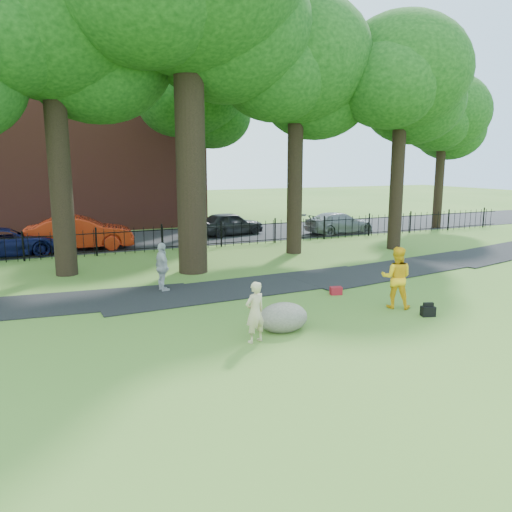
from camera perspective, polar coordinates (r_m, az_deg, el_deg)
name	(u,v)px	position (r m, az deg, el deg)	size (l,w,h in m)	color
ground	(272,325)	(13.18, 1.90, -7.89)	(120.00, 120.00, 0.00)	#437027
footpath	(249,287)	(16.99, -0.85, -3.60)	(36.00, 2.60, 0.03)	black
street	(145,239)	(28.08, -12.58, 1.88)	(80.00, 7.00, 0.02)	black
iron_fence	(162,239)	(24.13, -10.69, 1.97)	(44.00, 0.04, 1.20)	black
brick_building	(52,133)	(35.29, -22.26, 12.90)	(18.00, 8.00, 12.00)	brown
tree_row	(191,58)	(20.89, -7.49, 21.55)	(26.82, 7.96, 12.42)	black
woman	(255,312)	(11.77, -0.12, -6.44)	(0.54, 0.35, 1.47)	tan
man	(396,277)	(15.03, 15.74, -2.38)	(0.88, 0.68, 1.80)	yellow
pedestrian	(162,267)	(16.57, -10.66, -1.27)	(0.95, 0.40, 1.62)	#AFB0B4
boulder	(283,315)	(12.73, 3.11, -6.79)	(1.30, 0.98, 0.76)	#655F54
backpack	(428,311)	(14.66, 19.06, -5.99)	(0.37, 0.23, 0.28)	black
red_bag	(336,291)	(16.26, 9.13, -3.94)	(0.37, 0.23, 0.25)	maroon
red_sedan	(80,233)	(25.48, -19.47, 2.49)	(1.73, 4.96, 1.64)	#A7220C
navy_van	(6,242)	(25.00, -26.65, 1.42)	(2.15, 4.66, 1.29)	#0D1141
grey_car	(230,224)	(28.85, -3.03, 3.72)	(1.60, 3.98, 1.36)	black
silver_car	(339,223)	(29.91, 9.48, 3.74)	(1.75, 4.30, 1.25)	gray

